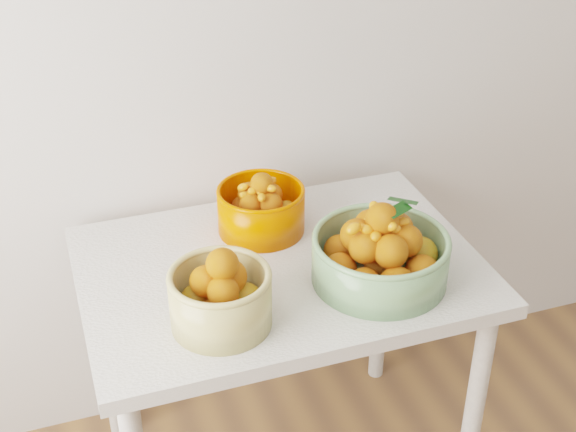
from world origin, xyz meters
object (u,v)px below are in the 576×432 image
at_px(table, 280,294).
at_px(bowl_cream, 221,296).
at_px(bowl_orange, 261,209).
at_px(bowl_green, 381,254).

xyz_separation_m(table, bowl_cream, (-0.20, -0.18, 0.17)).
bearing_deg(bowl_cream, table, 42.04).
xyz_separation_m(bowl_cream, bowl_orange, (0.20, 0.35, -0.01)).
bearing_deg(bowl_cream, bowl_green, 5.43).
distance_m(bowl_cream, bowl_green, 0.41).
height_order(bowl_cream, bowl_orange, bowl_cream).
height_order(table, bowl_orange, bowl_orange).
xyz_separation_m(bowl_green, bowl_orange, (-0.21, 0.31, -0.01)).
bearing_deg(bowl_orange, bowl_cream, -120.12).
bearing_deg(bowl_green, bowl_orange, 123.69).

